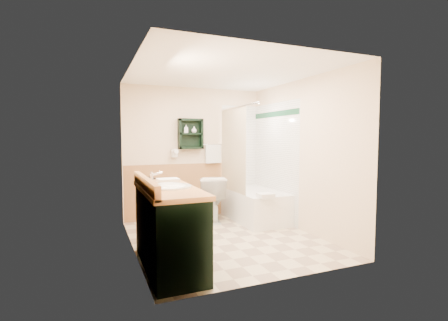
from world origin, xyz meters
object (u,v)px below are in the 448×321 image
Objects in this scene: hair_dryer at (174,153)px; vanity_book at (142,172)px; soap_bottle_a at (186,131)px; wall_shelf at (191,134)px; toilet at (211,198)px; soap_bottle_b at (194,130)px; bathtub at (254,205)px; vanity at (169,227)px.

hair_dryer reaches higher than vanity_book.
hair_dryer is 1.13× the size of vanity_book.
wall_shelf is at bearing 3.40° from soap_bottle_a.
hair_dryer is (-0.30, 0.02, -0.35)m from wall_shelf.
soap_bottle_b is at bearing -43.63° from toilet.
soap_bottle_a is (-1.11, 0.53, 1.33)m from bathtub.
vanity reaches higher than toilet.
wall_shelf is at bearing -4.76° from hair_dryer.
toilet reaches higher than bathtub.
wall_shelf is 2.55m from vanity.
wall_shelf is 0.46m from hair_dryer.
toilet is (0.28, -0.33, -1.15)m from wall_shelf.
soap_bottle_b reaches higher than vanity_book.
wall_shelf is 2.29× the size of hair_dryer.
soap_bottle_a is 1.26× the size of soap_bottle_b.
bathtub is 12.56× the size of soap_bottle_b.
vanity is 12.18× the size of soap_bottle_b.
toilet is (1.17, 1.79, -0.06)m from vanity.
vanity is at bearing -114.42° from soap_bottle_b.
soap_bottle_b is at bearing 65.58° from vanity.
vanity_book is at bearing -159.75° from bathtub.
bathtub is at bearing -27.63° from wall_shelf.
soap_bottle_b is (1.12, 1.30, 0.58)m from vanity_book.
bathtub is 9.99× the size of soap_bottle_a.
hair_dryer is 1.60× the size of soap_bottle_a.
soap_bottle_a reaches higher than bathtub.
soap_bottle_b is at bearing 0.00° from soap_bottle_a.
wall_shelf is at bearing 67.10° from vanity.
soap_bottle_a is at bearing 154.39° from bathtub.
soap_bottle_a reaches higher than vanity.
bathtub is 1.74m from soap_bottle_b.
hair_dryer is at bearing 172.09° from soap_bottle_a.
vanity_book is at bearing -129.07° from wall_shelf.
soap_bottle_b reaches higher than bathtub.
hair_dryer is 0.46m from soap_bottle_a.
hair_dryer is at bearing 157.03° from bathtub.
hair_dryer is 0.30× the size of toilet.
soap_bottle_a reaches higher than hair_dryer.
vanity is 9.69× the size of soap_bottle_a.
vanity is at bearing -82.84° from vanity_book.
soap_bottle_b reaches higher than vanity.
bathtub is at bearing 15.95° from vanity_book.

